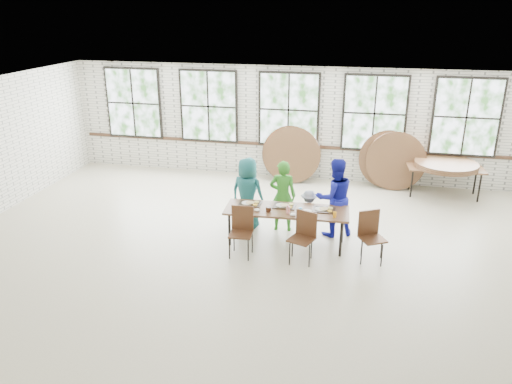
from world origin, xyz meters
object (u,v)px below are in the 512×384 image
dining_table (287,212)px  chair_near_right (304,232)px  chair_near_left (242,227)px  storage_table (445,169)px

dining_table → chair_near_right: chair_near_right is taller
dining_table → chair_near_left: bearing=-145.0°
dining_table → chair_near_left: 0.97m
dining_table → chair_near_left: chair_near_left is taller
chair_near_left → storage_table: chair_near_left is taller
dining_table → storage_table: size_ratio=1.32×
chair_near_left → chair_near_right: same height
chair_near_left → storage_table: size_ratio=0.51×
chair_near_right → chair_near_left: bearing=-158.9°
chair_near_left → chair_near_right: bearing=-2.8°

